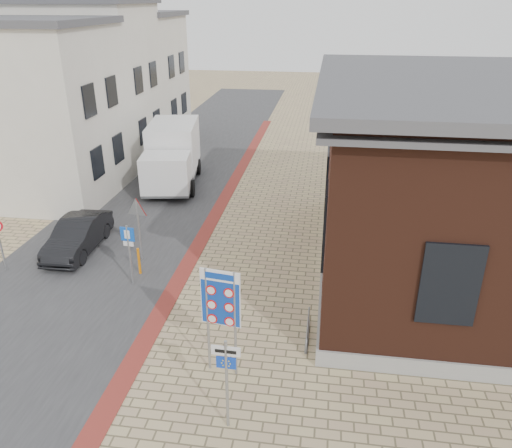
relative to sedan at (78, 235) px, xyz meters
The scene contains 15 objects.
ground 9.16m from the sedan, 44.66° to the right, with size 120.00×120.00×0.00m, color tan.
road_strip 8.66m from the sedan, 83.35° to the left, with size 7.00×60.00×0.02m, color #38383A.
curb_strip 5.78m from the sedan, 38.47° to the left, with size 0.60×40.00×0.02m, color maroon.
brick_building 15.76m from the sedan, ahead, with size 13.00×13.00×6.80m.
townhouse_near 7.98m from the sedan, 128.87° to the left, with size 7.40×6.40×8.30m.
townhouse_mid 13.02m from the sedan, 111.22° to the left, with size 7.40×6.40×9.10m.
townhouse_far 18.48m from the sedan, 104.34° to the left, with size 7.40×6.40×8.30m.
bike_rack 10.09m from the sedan, 24.78° to the right, with size 0.08×1.80×0.60m.
sedan is the anchor object (origin of this frame).
box_truck 8.24m from the sedan, 80.24° to the left, with size 3.25×6.22×3.10m.
border_sign 9.36m from the sedan, 40.69° to the right, with size 1.04×0.20×3.07m.
essen_sign 10.89m from the sedan, 46.28° to the right, with size 0.65×0.07×2.41m.
parking_sign 3.78m from the sedan, 35.45° to the right, with size 0.49×0.09×2.23m.
yield_sign 3.00m from the sedan, ahead, with size 0.87×0.21×2.48m.
bollard 3.32m from the sedan, 25.40° to the right, with size 0.09×0.09×1.02m, color orange.
Camera 1 is at (2.89, -9.86, 9.06)m, focal length 35.00 mm.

